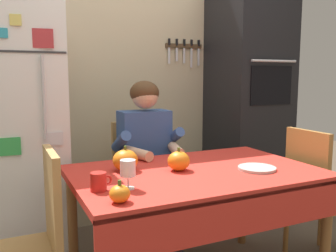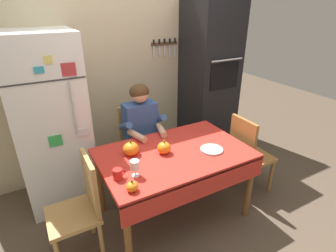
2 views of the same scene
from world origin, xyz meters
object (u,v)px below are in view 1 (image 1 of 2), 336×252
(dining_table, at_px, (197,185))
(serving_tray, at_px, (257,168))
(wine_glass, at_px, (128,169))
(seated_person, at_px, (148,152))
(wall_oven, at_px, (248,101))
(chair_left_side, at_px, (32,239))
(coffee_mug, at_px, (99,182))
(chair_right_side, at_px, (317,191))
(refrigerator, at_px, (10,132))
(pumpkin_large, at_px, (179,161))
(chair_behind_person, at_px, (139,176))
(pumpkin_medium, at_px, (120,194))
(pumpkin_small, at_px, (125,160))

(dining_table, relative_size, serving_tray, 6.44)
(wine_glass, bearing_deg, seated_person, 61.86)
(wall_oven, distance_m, chair_left_side, 2.23)
(seated_person, distance_m, wine_glass, 0.87)
(coffee_mug, bearing_deg, chair_right_side, 3.03)
(dining_table, distance_m, wine_glass, 0.52)
(refrigerator, bearing_deg, wall_oven, 1.14)
(dining_table, xyz_separation_m, pumpkin_large, (-0.09, 0.05, 0.14))
(wall_oven, bearing_deg, serving_tray, -124.58)
(chair_left_side, height_order, wine_glass, chair_left_side)
(chair_right_side, xyz_separation_m, chair_left_side, (-1.80, 0.03, 0.00))
(dining_table, distance_m, chair_behind_person, 0.81)
(coffee_mug, height_order, pumpkin_medium, pumpkin_medium)
(seated_person, relative_size, wine_glass, 8.72)
(wall_oven, bearing_deg, chair_behind_person, -173.32)
(seated_person, xyz_separation_m, coffee_mug, (-0.54, -0.73, 0.05))
(dining_table, bearing_deg, chair_behind_person, 94.40)
(refrigerator, xyz_separation_m, coffee_mug, (0.35, -1.01, -0.12))
(chair_behind_person, relative_size, seated_person, 0.75)
(chair_behind_person, bearing_deg, wine_glass, -113.18)
(pumpkin_large, bearing_deg, serving_tray, -22.31)
(dining_table, height_order, chair_behind_person, chair_behind_person)
(wall_oven, xyz_separation_m, pumpkin_medium, (-1.61, -1.24, -0.27))
(wall_oven, height_order, coffee_mug, wall_oven)
(refrigerator, relative_size, wall_oven, 0.86)
(wine_glass, bearing_deg, wall_oven, 35.39)
(chair_left_side, height_order, pumpkin_medium, chair_left_side)
(chair_behind_person, height_order, wine_glass, chair_behind_person)
(seated_person, distance_m, pumpkin_large, 0.56)
(wine_glass, bearing_deg, pumpkin_small, 73.87)
(pumpkin_large, distance_m, pumpkin_medium, 0.60)
(dining_table, height_order, wine_glass, wine_glass)
(serving_tray, bearing_deg, coffee_mug, -179.88)
(coffee_mug, bearing_deg, pumpkin_medium, -77.92)
(refrigerator, relative_size, chair_left_side, 1.94)
(refrigerator, xyz_separation_m, wine_glass, (0.48, -1.04, -0.06))
(wall_oven, distance_m, chair_right_side, 1.12)
(chair_behind_person, relative_size, pumpkin_medium, 9.40)
(dining_table, relative_size, chair_left_side, 1.51)
(chair_behind_person, distance_m, chair_left_side, 1.16)
(wine_glass, height_order, pumpkin_medium, wine_glass)
(chair_right_side, height_order, chair_left_side, same)
(pumpkin_small, xyz_separation_m, serving_tray, (0.70, -0.30, -0.05))
(pumpkin_medium, bearing_deg, dining_table, 29.72)
(chair_behind_person, xyz_separation_m, pumpkin_large, (-0.03, -0.74, 0.28))
(seated_person, bearing_deg, pumpkin_medium, -118.39)
(refrigerator, height_order, pumpkin_small, refrigerator)
(serving_tray, bearing_deg, pumpkin_medium, -167.56)
(chair_right_side, xyz_separation_m, pumpkin_small, (-1.27, 0.22, 0.29))
(wall_oven, height_order, serving_tray, wall_oven)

